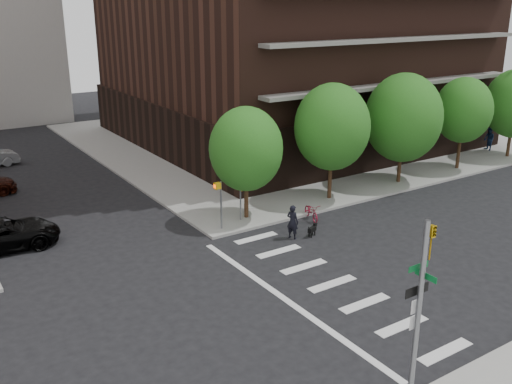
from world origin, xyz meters
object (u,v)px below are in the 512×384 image
at_px(scooter, 311,212).
at_px(pedestrian_far, 489,139).
at_px(traffic_signal, 417,335).
at_px(parked_car_black, 0,235).
at_px(dog_walker, 293,222).

height_order(scooter, pedestrian_far, pedestrian_far).
bearing_deg(traffic_signal, parked_car_black, 111.98).
distance_m(parked_car_black, pedestrian_far, 36.59).
height_order(parked_car_black, scooter, parked_car_black).
bearing_deg(scooter, traffic_signal, -101.29).
bearing_deg(traffic_signal, dog_walker, 68.05).
distance_m(traffic_signal, parked_car_black, 20.75).
bearing_deg(parked_car_black, scooter, -105.52).
height_order(traffic_signal, pedestrian_far, traffic_signal).
bearing_deg(parked_car_black, pedestrian_far, -88.60).
xyz_separation_m(traffic_signal, dog_walker, (5.02, 12.46, -1.80)).
height_order(parked_car_black, dog_walker, dog_walker).
relative_size(traffic_signal, parked_car_black, 1.08).
relative_size(scooter, pedestrian_far, 1.00).
relative_size(parked_car_black, dog_walker, 3.09).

